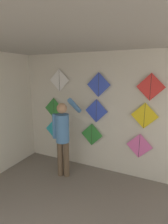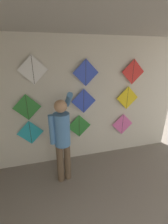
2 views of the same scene
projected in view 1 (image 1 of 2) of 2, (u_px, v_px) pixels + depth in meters
back_panel at (98, 113)px, 4.15m from camera, size 4.75×0.06×2.80m
ceiling_slab at (35, 30)px, 1.98m from camera, size 4.75×4.93×0.04m
shopkeeper at (63, 133)px, 3.88m from camera, size 0.46×0.67×1.83m
kite_0 at (55, 129)px, 4.68m from camera, size 0.55×0.01×0.55m
kite_1 at (92, 135)px, 4.23m from camera, size 0.55×0.01×0.55m
kite_2 at (139, 146)px, 3.79m from camera, size 0.55×0.01×0.55m
kite_3 at (54, 108)px, 4.55m from camera, size 0.55×0.01×0.55m
kite_4 at (96, 111)px, 4.05m from camera, size 0.55×0.01×0.55m
kite_5 at (144, 116)px, 3.62m from camera, size 0.55×0.01×0.55m
kite_6 at (59, 80)px, 4.31m from camera, size 0.55×0.01×0.55m
kite_7 at (99, 85)px, 3.90m from camera, size 0.55×0.01×0.55m
kite_8 at (151, 87)px, 3.45m from camera, size 0.55×0.01×0.55m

